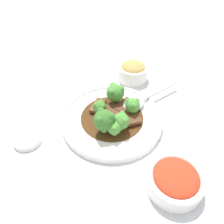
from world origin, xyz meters
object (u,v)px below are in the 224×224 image
at_px(beef_strip_3, 98,106).
at_px(serving_spoon, 135,103).
at_px(beef_strip_0, 125,106).
at_px(broccoli_floret_5, 121,121).
at_px(beef_strip_1, 108,119).
at_px(sauce_dish, 27,139).
at_px(side_bowl_kimchi, 175,180).
at_px(beef_strip_2, 130,119).
at_px(broccoli_floret_0, 104,120).
at_px(main_plate, 112,119).
at_px(broccoli_floret_4, 133,105).
at_px(beef_strip_4, 113,111).
at_px(broccoli_floret_3, 115,92).
at_px(broccoli_floret_1, 114,128).
at_px(side_bowl_appetizer, 133,71).
at_px(broccoli_floret_2, 100,107).

xyz_separation_m(beef_strip_3, serving_spoon, (-0.07, 0.07, 0.00)).
height_order(beef_strip_0, broccoli_floret_5, broccoli_floret_5).
bearing_deg(beef_strip_1, beef_strip_3, -112.57).
distance_m(broccoli_floret_5, sauce_dish, 0.23).
bearing_deg(broccoli_floret_5, side_bowl_kimchi, 73.81).
xyz_separation_m(beef_strip_2, broccoli_floret_0, (0.06, -0.03, 0.03)).
bearing_deg(beef_strip_0, beef_strip_1, -6.42).
distance_m(beef_strip_0, side_bowl_kimchi, 0.23).
distance_m(beef_strip_1, broccoli_floret_5, 0.05).
height_order(main_plate, serving_spoon, serving_spoon).
bearing_deg(broccoli_floret_4, beef_strip_4, -56.52).
relative_size(broccoli_floret_0, broccoli_floret_3, 1.08).
distance_m(broccoli_floret_1, broccoli_floret_5, 0.02).
distance_m(beef_strip_4, side_bowl_appetizer, 0.19).
xyz_separation_m(broccoli_floret_4, side_bowl_kimchi, (0.11, 0.17, -0.02)).
xyz_separation_m(beef_strip_0, side_bowl_appetizer, (-0.15, -0.07, 0.00)).
relative_size(side_bowl_kimchi, side_bowl_appetizer, 1.18).
xyz_separation_m(beef_strip_0, broccoli_floret_3, (-0.00, -0.03, 0.03)).
xyz_separation_m(broccoli_floret_1, broccoli_floret_4, (-0.08, -0.01, 0.00)).
height_order(broccoli_floret_4, broccoli_floret_5, broccoli_floret_5).
distance_m(beef_strip_2, broccoli_floret_1, 0.06).
bearing_deg(beef_strip_4, beef_strip_1, 12.80).
bearing_deg(beef_strip_0, main_plate, -9.82).
relative_size(main_plate, broccoli_floret_3, 4.62).
bearing_deg(side_bowl_kimchi, broccoli_floret_1, -98.44).
height_order(beef_strip_0, broccoli_floret_2, broccoli_floret_2).
bearing_deg(side_bowl_appetizer, broccoli_floret_5, 25.93).
bearing_deg(broccoli_floret_2, main_plate, 106.83).
bearing_deg(broccoli_floret_5, broccoli_floret_1, -5.70).
height_order(beef_strip_0, broccoli_floret_3, broccoli_floret_3).
bearing_deg(main_plate, beef_strip_4, -156.53).
height_order(beef_strip_2, beef_strip_4, same).
distance_m(broccoli_floret_1, side_bowl_appetizer, 0.26).
bearing_deg(side_bowl_appetizer, sauce_dish, -9.52).
relative_size(main_plate, beef_strip_4, 4.29).
bearing_deg(broccoli_floret_3, broccoli_floret_4, 81.68).
bearing_deg(beef_strip_3, broccoli_floret_0, 50.21).
bearing_deg(side_bowl_appetizer, main_plate, 17.82).
relative_size(beef_strip_3, broccoli_floret_1, 1.49).
height_order(beef_strip_0, sauce_dish, beef_strip_0).
xyz_separation_m(beef_strip_4, side_bowl_kimchi, (0.08, 0.21, 0.00)).
bearing_deg(broccoli_floret_0, beef_strip_3, -129.79).
height_order(beef_strip_2, side_bowl_kimchi, side_bowl_kimchi).
relative_size(beef_strip_0, beef_strip_1, 0.99).
height_order(broccoli_floret_5, side_bowl_kimchi, broccoli_floret_5).
height_order(beef_strip_3, broccoli_floret_1, broccoli_floret_1).
bearing_deg(broccoli_floret_3, side_bowl_appetizer, -166.01).
bearing_deg(broccoli_floret_2, broccoli_floret_4, 127.09).
relative_size(beef_strip_4, serving_spoon, 0.29).
bearing_deg(serving_spoon, broccoli_floret_1, 7.87).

